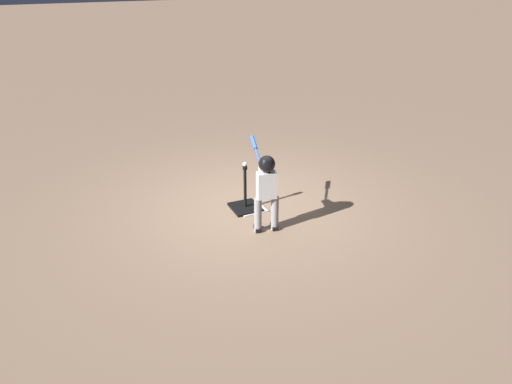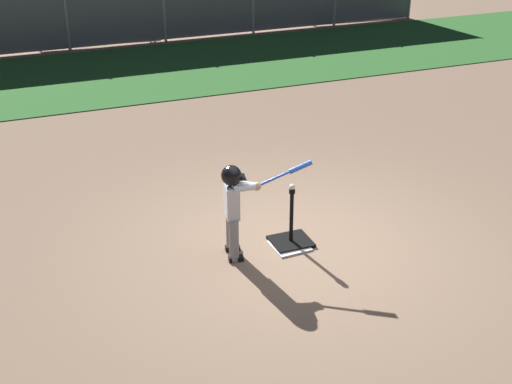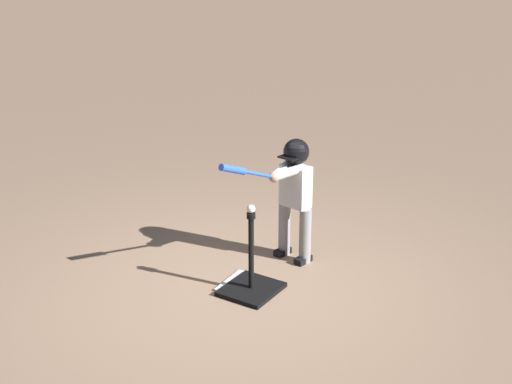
# 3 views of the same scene
# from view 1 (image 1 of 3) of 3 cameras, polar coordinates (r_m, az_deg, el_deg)

# --- Properties ---
(ground_plane) EXTENTS (90.00, 90.00, 0.00)m
(ground_plane) POSITION_cam_1_polar(r_m,az_deg,el_deg) (8.35, -0.54, -1.62)
(ground_plane) COLOR #93755B
(home_plate) EXTENTS (0.46, 0.46, 0.02)m
(home_plate) POSITION_cam_1_polar(r_m,az_deg,el_deg) (8.25, -0.60, -1.90)
(home_plate) COLOR white
(home_plate) RESTS_ON ground_plane
(batting_tee) EXTENTS (0.50, 0.45, 0.75)m
(batting_tee) POSITION_cam_1_polar(r_m,az_deg,el_deg) (8.23, -1.24, -1.36)
(batting_tee) COLOR black
(batting_tee) RESTS_ON ground_plane
(batter_child) EXTENTS (1.09, 0.40, 1.21)m
(batter_child) POSITION_cam_1_polar(r_m,az_deg,el_deg) (7.32, 1.16, 1.04)
(batter_child) COLOR gray
(batter_child) RESTS_ON ground_plane
(baseball) EXTENTS (0.07, 0.07, 0.07)m
(baseball) POSITION_cam_1_polar(r_m,az_deg,el_deg) (7.94, -1.28, 3.19)
(baseball) COLOR white
(baseball) RESTS_ON batting_tee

